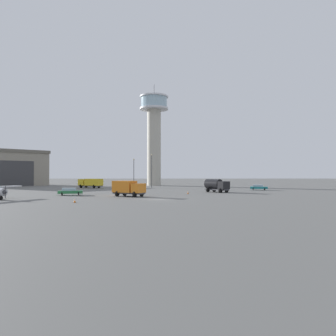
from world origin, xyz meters
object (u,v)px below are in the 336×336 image
control_tower (154,129)px  traffic_cone_near_left (75,201)px  traffic_cone_near_right (188,193)px  truck_box_yellow (91,183)px  light_post_north (152,168)px  car_green (70,191)px  truck_fuel_tanker_black (216,185)px  truck_box_orange (128,188)px  light_post_east (134,170)px  car_teal (259,187)px

control_tower → traffic_cone_near_left: (-8.98, -64.05, -18.88)m
traffic_cone_near_right → truck_box_yellow: bearing=134.5°
truck_box_yellow → light_post_north: light_post_north is taller
truck_box_yellow → car_green: bearing=120.8°
control_tower → traffic_cone_near_right: bearing=-79.3°
truck_fuel_tanker_black → car_green: 30.77m
truck_box_orange → light_post_east: bearing=123.6°
control_tower → light_post_north: size_ratio=3.53×
control_tower → car_teal: control_tower is taller
truck_box_yellow → traffic_cone_near_right: (25.65, -26.08, -1.25)m
truck_fuel_tanker_black → traffic_cone_near_left: 34.64m
car_green → truck_fuel_tanker_black: bearing=3.2°
light_post_north → traffic_cone_near_right: 30.33m
car_teal → traffic_cone_near_right: 23.50m
traffic_cone_near_left → traffic_cone_near_right: bearing=48.0°
traffic_cone_near_left → car_teal: bearing=43.2°
light_post_east → traffic_cone_near_left: (-3.73, -47.29, -4.78)m
truck_box_yellow → truck_fuel_tanker_black: truck_fuel_tanker_black is taller
truck_box_yellow → truck_fuel_tanker_black: (32.29, -20.52, 0.08)m
truck_box_orange → car_green: (-11.45, 3.52, -0.83)m
truck_box_orange → traffic_cone_near_right: truck_box_orange is taller
car_green → light_post_north: bearing=52.1°
truck_box_orange → car_teal: (29.78, 21.65, -0.83)m
truck_box_orange → car_teal: truck_box_orange is taller
light_post_north → traffic_cone_near_right: bearing=-73.3°
truck_box_yellow → truck_fuel_tanker_black: 38.25m
control_tower → truck_box_yellow: 30.89m
truck_box_orange → car_green: 12.01m
truck_box_orange → control_tower: bearing=116.5°
truck_box_orange → traffic_cone_near_right: (11.25, 7.20, -1.30)m
control_tower → traffic_cone_near_left: control_tower is taller
truck_box_orange → traffic_cone_near_left: bearing=-87.3°
truck_box_yellow → light_post_east: light_post_east is taller
light_post_north → traffic_cone_near_right: size_ratio=17.54×
control_tower → light_post_north: (-0.14, -16.15, -13.39)m
control_tower → car_green: size_ratio=7.19×
car_teal → truck_fuel_tanker_black: bearing=-128.4°
truck_fuel_tanker_black → light_post_north: bearing=174.9°
truck_fuel_tanker_black → truck_box_orange: (-17.88, -12.77, -0.03)m
control_tower → truck_box_yellow: control_tower is taller
car_teal → truck_box_orange: bearing=-129.1°
truck_fuel_tanker_black → light_post_north: 27.88m
control_tower → car_teal: size_ratio=7.74×
control_tower → car_teal: 44.52m
car_teal → traffic_cone_near_left: (-35.94, -33.79, -0.47)m
truck_box_yellow → car_teal: bearing=-169.6°
car_teal → light_post_east: 35.19m
truck_fuel_tanker_black → traffic_cone_near_right: truck_fuel_tanker_black is taller
car_teal → light_post_north: (-27.10, 14.12, 5.01)m
control_tower → car_green: bearing=-106.4°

